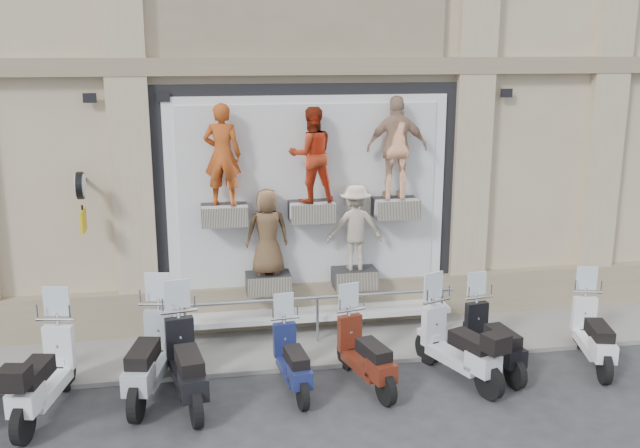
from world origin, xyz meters
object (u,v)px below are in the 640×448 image
at_px(scooter_i, 595,322).
at_px(scooter_h, 494,327).
at_px(guard_rail, 317,321).
at_px(scooter_d, 186,349).
at_px(scooter_b, 42,360).
at_px(scooter_f, 366,341).
at_px(scooter_e, 292,348).
at_px(clock_sign_bracket, 81,194).
at_px(scooter_g, 459,333).
at_px(scooter_c, 148,342).

bearing_deg(scooter_i, scooter_h, -169.13).
distance_m(guard_rail, scooter_i, 4.66).
bearing_deg(scooter_i, scooter_d, -164.80).
distance_m(scooter_b, scooter_d, 2.01).
relative_size(guard_rail, scooter_f, 2.74).
bearing_deg(scooter_h, guard_rail, 143.01).
bearing_deg(scooter_f, scooter_i, -12.55).
xyz_separation_m(scooter_e, scooter_f, (1.14, -0.05, 0.05)).
distance_m(guard_rail, scooter_h, 3.06).
relative_size(clock_sign_bracket, scooter_b, 0.48).
distance_m(scooter_b, scooter_g, 6.24).
bearing_deg(scooter_c, scooter_d, -17.08).
xyz_separation_m(guard_rail, scooter_c, (-2.83, -1.40, 0.40)).
relative_size(guard_rail, scooter_c, 2.36).
height_order(clock_sign_bracket, scooter_g, clock_sign_bracket).
relative_size(scooter_e, scooter_h, 0.93).
bearing_deg(guard_rail, scooter_i, -20.08).
bearing_deg(scooter_b, clock_sign_bracket, 91.45).
distance_m(clock_sign_bracket, scooter_d, 3.34).
bearing_deg(scooter_d, scooter_c, 142.22).
xyz_separation_m(scooter_c, scooter_h, (5.48, -0.09, -0.12)).
distance_m(guard_rail, scooter_b, 4.64).
bearing_deg(scooter_e, scooter_g, -8.29).
distance_m(scooter_g, scooter_h, 0.75).
height_order(scooter_b, scooter_e, scooter_b).
distance_m(clock_sign_bracket, scooter_c, 2.89).
bearing_deg(scooter_h, scooter_d, 174.88).
height_order(scooter_d, scooter_g, scooter_d).
bearing_deg(scooter_h, scooter_g, -168.41).
bearing_deg(scooter_d, scooter_b, 171.85).
relative_size(scooter_d, scooter_h, 1.13).
relative_size(guard_rail, scooter_h, 2.73).
relative_size(clock_sign_bracket, scooter_c, 0.48).
distance_m(clock_sign_bracket, scooter_b, 2.96).
distance_m(guard_rail, scooter_d, 2.87).
bearing_deg(scooter_e, scooter_h, -3.51).
xyz_separation_m(scooter_b, scooter_g, (6.24, -0.01, -0.05)).
height_order(clock_sign_bracket, scooter_d, clock_sign_bracket).
relative_size(guard_rail, scooter_d, 2.41).
bearing_deg(scooter_i, guard_rail, 174.19).
bearing_deg(scooter_c, scooter_e, 6.17).
xyz_separation_m(guard_rail, scooter_g, (1.95, -1.74, 0.35)).
bearing_deg(guard_rail, clock_sign_bracket, 173.16).
bearing_deg(scooter_b, scooter_c, 24.19).
bearing_deg(scooter_e, scooter_i, -5.36).
distance_m(scooter_c, scooter_i, 7.20).
distance_m(scooter_f, scooter_i, 3.91).
relative_size(scooter_c, scooter_i, 1.14).
height_order(scooter_d, scooter_f, scooter_d).
height_order(clock_sign_bracket, scooter_e, clock_sign_bracket).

